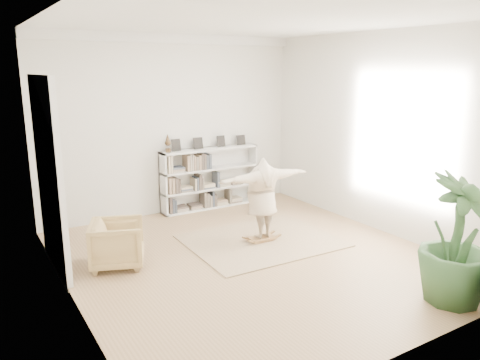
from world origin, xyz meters
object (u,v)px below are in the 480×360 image
Objects in this scene: person at (262,196)px; bookshelf at (210,179)px; houseplant at (457,240)px; armchair at (117,244)px; rocker_board at (262,238)px.

bookshelf is at bearing -93.88° from person.
person is (-0.21, -2.31, 0.18)m from bookshelf.
houseplant is at bearing 107.54° from person.
bookshelf is at bearing -31.83° from armchair.
rocker_board is at bearing -75.92° from armchair.
armchair is at bearing -142.94° from bookshelf.
bookshelf is 2.80× the size of armchair.
bookshelf is 2.38m from rocker_board.
armchair is 1.70× the size of rocker_board.
rocker_board is at bearing 106.14° from houseplant.
person is at bearing 0.00° from rocker_board.
bookshelf is at bearing 97.15° from houseplant.
rocker_board is 3.28m from houseplant.
rocker_board is 0.75m from person.
houseplant is (0.89, -3.06, 0.78)m from rocker_board.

